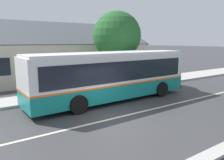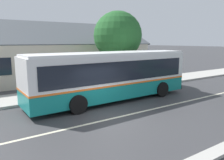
# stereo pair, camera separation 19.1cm
# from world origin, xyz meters

# --- Properties ---
(ground_plane) EXTENTS (300.00, 300.00, 0.00)m
(ground_plane) POSITION_xyz_m (0.00, 0.00, 0.00)
(ground_plane) COLOR #38383A
(sidewalk_far) EXTENTS (60.00, 3.00, 0.15)m
(sidewalk_far) POSITION_xyz_m (0.00, 6.00, 0.07)
(sidewalk_far) COLOR #ADAAA3
(sidewalk_far) RESTS_ON ground
(curb_near) EXTENTS (60.00, 0.50, 0.12)m
(curb_near) POSITION_xyz_m (0.00, -4.75, 0.06)
(curb_near) COLOR #ADAAA3
(curb_near) RESTS_ON ground
(lane_divider_stripe) EXTENTS (60.00, 0.16, 0.01)m
(lane_divider_stripe) POSITION_xyz_m (0.00, 0.00, 0.00)
(lane_divider_stripe) COLOR beige
(lane_divider_stripe) RESTS_ON ground
(community_building) EXTENTS (23.83, 9.81, 6.72)m
(community_building) POSITION_xyz_m (-0.83, 14.24, 1.84)
(community_building) COLOR beige
(community_building) RESTS_ON ground
(transit_bus) EXTENTS (10.85, 2.94, 3.04)m
(transit_bus) POSITION_xyz_m (1.78, 2.90, 1.64)
(transit_bus) COLOR #147F7A
(transit_bus) RESTS_ON ground
(street_tree_primary) EXTENTS (4.04, 4.04, 6.20)m
(street_tree_primary) POSITION_xyz_m (4.92, 6.78, 4.03)
(street_tree_primary) COLOR #4C3828
(street_tree_primary) RESTS_ON ground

